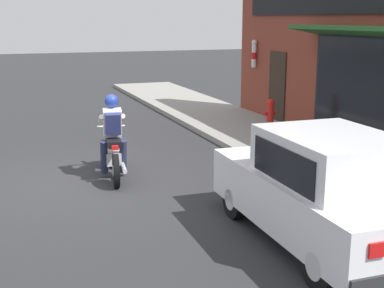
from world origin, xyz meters
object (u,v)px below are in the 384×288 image
object	(u,v)px
car_hatchback	(323,190)
fire_hydrant	(270,116)
traffic_cone	(328,155)
motorcycle_with_rider	(113,143)

from	to	relation	value
car_hatchback	fire_hydrant	world-z (taller)	car_hatchback
fire_hydrant	car_hatchback	bearing A→B (deg)	-112.47
traffic_cone	fire_hydrant	size ratio (longest dim) A/B	0.68
fire_hydrant	motorcycle_with_rider	bearing A→B (deg)	-155.39
motorcycle_with_rider	car_hatchback	bearing A→B (deg)	-64.17
traffic_cone	motorcycle_with_rider	bearing A→B (deg)	159.87
motorcycle_with_rider	fire_hydrant	size ratio (longest dim) A/B	2.29
motorcycle_with_rider	car_hatchback	distance (m)	4.54
car_hatchback	traffic_cone	xyz separation A→B (m)	(1.91, 2.66, -0.33)
fire_hydrant	traffic_cone	bearing A→B (deg)	-100.31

